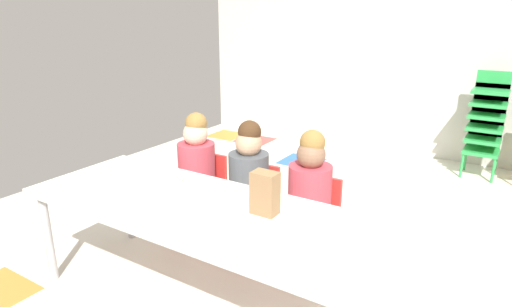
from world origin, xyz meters
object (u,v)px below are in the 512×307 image
craft_table (213,216)px  seated_child_middle_seat (249,176)px  paper_bag_brown (265,193)px  kid_chair_green_stack (487,119)px  seated_child_far_right (310,190)px  seated_child_near_camera (198,164)px  paper_plate_near_edge (175,181)px  donut_powdered_on_plate (175,178)px

craft_table → seated_child_middle_seat: bearing=105.2°
paper_bag_brown → kid_chair_green_stack: bearing=76.6°
seated_child_far_right → seated_child_near_camera: bearing=180.0°
seated_child_near_camera → paper_bag_brown: (0.86, -0.50, 0.16)m
seated_child_near_camera → paper_plate_near_edge: size_ratio=5.10×
paper_plate_near_edge → kid_chair_green_stack: bearing=64.4°
craft_table → kid_chair_green_stack: size_ratio=2.09×
paper_bag_brown → seated_child_middle_seat: bearing=129.9°
seated_child_near_camera → kid_chair_green_stack: bearing=57.8°
donut_powdered_on_plate → craft_table: bearing=-23.5°
craft_table → seated_child_far_right: (0.27, 0.60, -0.00)m
craft_table → seated_child_middle_seat: 0.62m
paper_bag_brown → paper_plate_near_edge: 0.69m
seated_child_near_camera → donut_powdered_on_plate: 0.46m
donut_powdered_on_plate → seated_child_far_right: bearing=31.1°
craft_table → paper_plate_near_edge: size_ratio=12.10×
seated_child_far_right → paper_plate_near_edge: bearing=-148.9°
paper_bag_brown → donut_powdered_on_plate: (-0.68, 0.09, -0.08)m
craft_table → seated_child_near_camera: bearing=134.9°
kid_chair_green_stack → donut_powdered_on_plate: kid_chair_green_stack is taller
seated_child_near_camera → paper_plate_near_edge: 0.46m
seated_child_near_camera → seated_child_far_right: 0.87m
seated_child_far_right → donut_powdered_on_plate: 0.81m
seated_child_far_right → craft_table: bearing=-114.3°
seated_child_middle_seat → paper_bag_brown: size_ratio=4.17×
paper_plate_near_edge → craft_table: bearing=-23.5°
seated_child_far_right → paper_plate_near_edge: size_ratio=5.10×
craft_table → donut_powdered_on_plate: 0.46m
seated_child_middle_seat → kid_chair_green_stack: size_ratio=0.88×
craft_table → donut_powdered_on_plate: (-0.42, 0.18, 0.07)m
kid_chair_green_stack → donut_powdered_on_plate: (-1.40, -2.92, 0.05)m
seated_child_far_right → paper_plate_near_edge: seated_child_far_right is taller
seated_child_middle_seat → paper_bag_brown: seated_child_middle_seat is taller
craft_table → donut_powdered_on_plate: size_ratio=19.30×
craft_table → seated_child_near_camera: (-0.60, 0.60, -0.00)m
kid_chair_green_stack → paper_plate_near_edge: 3.24m
seated_child_near_camera → donut_powdered_on_plate: seated_child_near_camera is taller
kid_chair_green_stack → seated_child_far_right: bearing=-105.7°
seated_child_near_camera → craft_table: bearing=-45.1°
paper_bag_brown → seated_child_near_camera: bearing=149.5°
seated_child_near_camera → kid_chair_green_stack: kid_chair_green_stack is taller
kid_chair_green_stack → donut_powdered_on_plate: bearing=-115.6°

